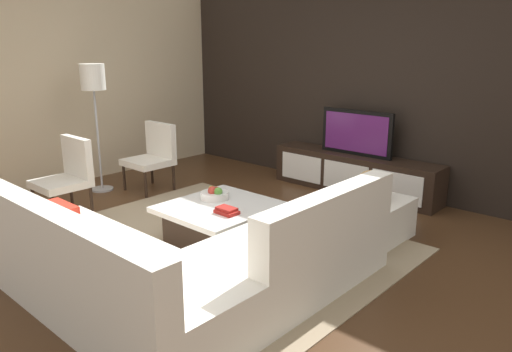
# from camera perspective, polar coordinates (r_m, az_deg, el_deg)

# --- Properties ---
(ground_plane) EXTENTS (14.00, 14.00, 0.00)m
(ground_plane) POSITION_cam_1_polar(r_m,az_deg,el_deg) (4.67, -4.20, -8.39)
(ground_plane) COLOR #4C301C
(feature_wall_back) EXTENTS (6.40, 0.12, 2.80)m
(feature_wall_back) POSITION_cam_1_polar(r_m,az_deg,el_deg) (6.46, 13.41, 10.71)
(feature_wall_back) COLOR black
(feature_wall_back) RESTS_ON ground
(side_wall_left) EXTENTS (0.12, 5.20, 2.80)m
(side_wall_left) POSITION_cam_1_polar(r_m,az_deg,el_deg) (7.06, -21.79, 10.42)
(side_wall_left) COLOR beige
(side_wall_left) RESTS_ON ground
(area_rug) EXTENTS (3.33, 2.70, 0.01)m
(area_rug) POSITION_cam_1_polar(r_m,az_deg,el_deg) (4.74, -5.04, -8.00)
(area_rug) COLOR tan
(area_rug) RESTS_ON ground
(media_console) EXTENTS (2.26, 0.44, 0.50)m
(media_console) POSITION_cam_1_polar(r_m,az_deg,el_deg) (6.39, 11.45, 0.28)
(media_console) COLOR black
(media_console) RESTS_ON ground
(television) EXTENTS (0.99, 0.06, 0.57)m
(television) POSITION_cam_1_polar(r_m,az_deg,el_deg) (6.27, 11.71, 5.00)
(television) COLOR black
(television) RESTS_ON media_console
(sectional_couch) EXTENTS (2.31, 2.43, 0.84)m
(sectional_couch) POSITION_cam_1_polar(r_m,az_deg,el_deg) (3.70, -8.17, -10.28)
(sectional_couch) COLOR white
(sectional_couch) RESTS_ON ground
(coffee_table) EXTENTS (0.95, 1.01, 0.38)m
(coffee_table) POSITION_cam_1_polar(r_m,az_deg,el_deg) (4.73, -4.21, -5.47)
(coffee_table) COLOR black
(coffee_table) RESTS_ON ground
(accent_chair_near) EXTENTS (0.54, 0.52, 0.87)m
(accent_chair_near) POSITION_cam_1_polar(r_m,az_deg,el_deg) (5.78, -21.18, 0.39)
(accent_chair_near) COLOR black
(accent_chair_near) RESTS_ON ground
(floor_lamp) EXTENTS (0.30, 0.30, 1.63)m
(floor_lamp) POSITION_cam_1_polar(r_m,az_deg,el_deg) (6.49, -18.55, 10.00)
(floor_lamp) COLOR #A5A5AA
(floor_lamp) RESTS_ON ground
(ottoman) EXTENTS (0.70, 0.70, 0.40)m
(ottoman) POSITION_cam_1_polar(r_m,az_deg,el_deg) (4.98, 13.02, -4.77)
(ottoman) COLOR white
(ottoman) RESTS_ON ground
(fruit_bowl) EXTENTS (0.28, 0.28, 0.14)m
(fruit_bowl) POSITION_cam_1_polar(r_m,az_deg,el_deg) (4.84, -4.88, -2.12)
(fruit_bowl) COLOR silver
(fruit_bowl) RESTS_ON coffee_table
(accent_chair_far) EXTENTS (0.55, 0.52, 0.87)m
(accent_chair_far) POSITION_cam_1_polar(r_m,az_deg,el_deg) (6.50, -11.92, 2.70)
(accent_chair_far) COLOR black
(accent_chair_far) RESTS_ON ground
(decorative_ball) EXTENTS (0.28, 0.28, 0.28)m
(decorative_ball) POSITION_cam_1_polar(r_m,az_deg,el_deg) (4.87, 13.26, -0.98)
(decorative_ball) COLOR #AD8451
(decorative_ball) RESTS_ON ottoman
(book_stack) EXTENTS (0.21, 0.14, 0.06)m
(book_stack) POSITION_cam_1_polar(r_m,az_deg,el_deg) (4.43, -3.46, -4.09)
(book_stack) COLOR maroon
(book_stack) RESTS_ON coffee_table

